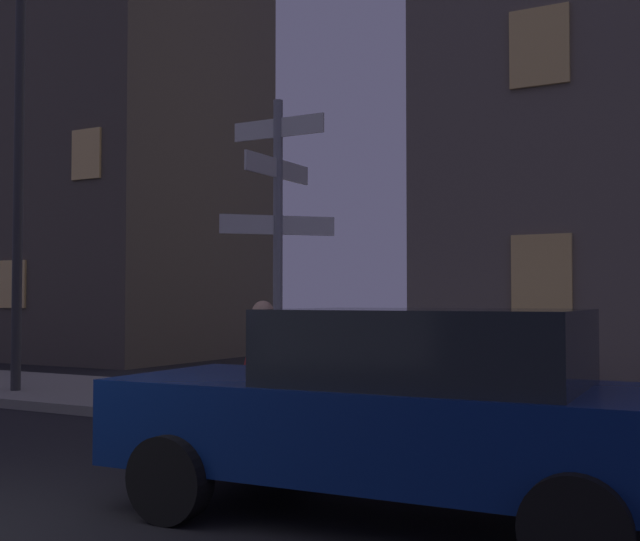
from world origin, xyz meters
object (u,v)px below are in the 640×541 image
object	(u,v)px
street_lamp	(26,142)
cyclist	(267,387)
signpost	(278,229)
car_side_parked	(403,408)

from	to	relation	value
street_lamp	cyclist	xyz separation A→B (m)	(6.14, -2.30, -3.44)
signpost	cyclist	distance (m)	2.66
car_side_parked	cyclist	size ratio (longest dim) A/B	2.45
signpost	street_lamp	bearing A→B (deg)	174.02
signpost	car_side_parked	xyz separation A→B (m)	(2.94, -2.99, -1.68)
car_side_parked	cyclist	world-z (taller)	cyclist
car_side_parked	cyclist	xyz separation A→B (m)	(-1.97, 1.23, -0.07)
signpost	cyclist	bearing A→B (deg)	-61.31
cyclist	car_side_parked	bearing A→B (deg)	-32.01
signpost	street_lamp	world-z (taller)	street_lamp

